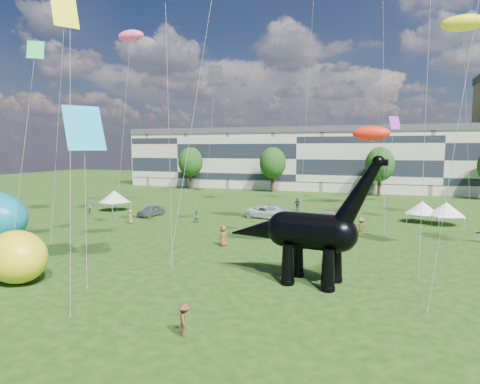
% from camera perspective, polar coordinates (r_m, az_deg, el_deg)
% --- Properties ---
extents(ground, '(220.00, 220.00, 0.00)m').
position_cam_1_polar(ground, '(26.65, 0.35, -12.79)').
color(ground, '#16330C').
rests_on(ground, ground).
extents(terrace_row, '(78.00, 11.00, 12.00)m').
position_cam_1_polar(terrace_row, '(87.37, 8.73, 4.41)').
color(terrace_row, beige).
rests_on(terrace_row, ground).
extents(tree_far_left, '(5.20, 5.20, 9.44)m').
position_cam_1_polar(tree_far_left, '(85.83, -7.06, 4.60)').
color(tree_far_left, '#382314').
rests_on(tree_far_left, ground).
extents(tree_mid_left, '(5.20, 5.20, 9.44)m').
position_cam_1_polar(tree_mid_left, '(79.46, 4.68, 4.49)').
color(tree_mid_left, '#382314').
rests_on(tree_mid_left, ground).
extents(tree_mid_right, '(5.20, 5.20, 9.44)m').
position_cam_1_polar(tree_mid_right, '(76.85, 19.29, 4.11)').
color(tree_mid_right, '#382314').
rests_on(tree_mid_right, ground).
extents(dinosaur_sculpture, '(10.56, 3.37, 8.60)m').
position_cam_1_polar(dinosaur_sculpture, '(26.34, 9.30, -5.77)').
color(dinosaur_sculpture, black).
rests_on(dinosaur_sculpture, ground).
extents(car_silver, '(2.24, 4.30, 1.40)m').
position_cam_1_polar(car_silver, '(52.72, -12.54, -2.62)').
color(car_silver, '#A4A5A8').
rests_on(car_silver, ground).
extents(car_grey, '(4.43, 1.59, 1.45)m').
position_cam_1_polar(car_grey, '(51.01, 4.96, -2.76)').
color(car_grey, gray).
rests_on(car_grey, ground).
extents(car_white, '(5.67, 3.30, 1.49)m').
position_cam_1_polar(car_white, '(50.13, 3.82, -2.89)').
color(car_white, white).
rests_on(car_white, ground).
extents(car_dark, '(2.61, 5.85, 1.67)m').
position_cam_1_polar(car_dark, '(44.54, 12.74, -4.07)').
color(car_dark, '#595960').
rests_on(car_dark, ground).
extents(gazebo_near, '(4.73, 4.73, 2.63)m').
position_cam_1_polar(gazebo_near, '(50.95, 27.27, -2.18)').
color(gazebo_near, white).
rests_on(gazebo_near, ground).
extents(gazebo_far, '(4.58, 4.58, 2.53)m').
position_cam_1_polar(gazebo_far, '(51.52, 24.48, -2.03)').
color(gazebo_far, white).
rests_on(gazebo_far, ground).
extents(gazebo_left, '(5.11, 5.11, 2.85)m').
position_cam_1_polar(gazebo_left, '(58.55, -17.42, -0.61)').
color(gazebo_left, silver).
rests_on(gazebo_left, ground).
extents(inflatable_yellow, '(5.17, 4.43, 3.43)m').
position_cam_1_polar(inflatable_yellow, '(29.92, -29.15, -8.04)').
color(inflatable_yellow, yellow).
rests_on(inflatable_yellow, ground).
extents(visitors, '(53.03, 40.20, 1.88)m').
position_cam_1_polar(visitors, '(41.10, 4.33, -4.74)').
color(visitors, '#302B9D').
rests_on(visitors, ground).
extents(kites, '(58.42, 52.43, 30.95)m').
position_cam_1_polar(kites, '(45.75, 19.93, 23.07)').
color(kites, red).
rests_on(kites, ground).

